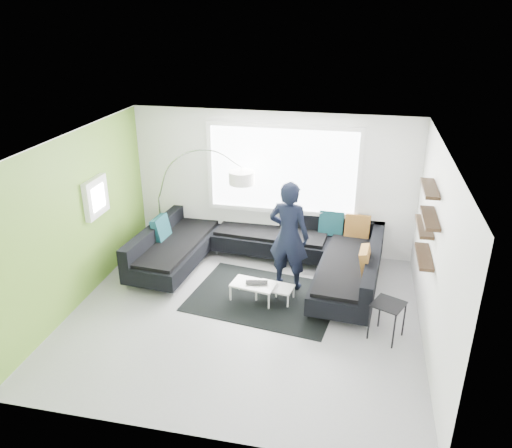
{
  "coord_description": "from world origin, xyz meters",
  "views": [
    {
      "loc": [
        1.6,
        -6.55,
        4.55
      ],
      "look_at": [
        0.01,
        0.9,
        1.22
      ],
      "focal_mm": 35.0,
      "sensor_mm": 36.0,
      "label": 1
    }
  ],
  "objects_px": {
    "laptop": "(257,284)",
    "person": "(289,236)",
    "arc_lamp": "(159,198)",
    "coffee_table": "(264,292)",
    "sectional_sofa": "(259,254)",
    "side_table": "(387,320)"
  },
  "relations": [
    {
      "from": "laptop",
      "to": "person",
      "type": "bearing_deg",
      "value": 45.3
    },
    {
      "from": "person",
      "to": "arc_lamp",
      "type": "bearing_deg",
      "value": -8.64
    },
    {
      "from": "coffee_table",
      "to": "sectional_sofa",
      "type": "bearing_deg",
      "value": 116.24
    },
    {
      "from": "sectional_sofa",
      "to": "coffee_table",
      "type": "xyz_separation_m",
      "value": [
        0.26,
        -0.86,
        -0.25
      ]
    },
    {
      "from": "side_table",
      "to": "laptop",
      "type": "bearing_deg",
      "value": 164.67
    },
    {
      "from": "side_table",
      "to": "laptop",
      "type": "relative_size",
      "value": 1.46
    },
    {
      "from": "arc_lamp",
      "to": "person",
      "type": "bearing_deg",
      "value": -9.12
    },
    {
      "from": "arc_lamp",
      "to": "side_table",
      "type": "height_order",
      "value": "arc_lamp"
    },
    {
      "from": "sectional_sofa",
      "to": "person",
      "type": "bearing_deg",
      "value": -23.86
    },
    {
      "from": "coffee_table",
      "to": "person",
      "type": "height_order",
      "value": "person"
    },
    {
      "from": "sectional_sofa",
      "to": "laptop",
      "type": "height_order",
      "value": "sectional_sofa"
    },
    {
      "from": "side_table",
      "to": "person",
      "type": "height_order",
      "value": "person"
    },
    {
      "from": "sectional_sofa",
      "to": "side_table",
      "type": "relative_size",
      "value": 7.6
    },
    {
      "from": "coffee_table",
      "to": "laptop",
      "type": "bearing_deg",
      "value": -138.25
    },
    {
      "from": "laptop",
      "to": "arc_lamp",
      "type": "bearing_deg",
      "value": 135.49
    },
    {
      "from": "coffee_table",
      "to": "arc_lamp",
      "type": "xyz_separation_m",
      "value": [
        -2.44,
        1.53,
        0.93
      ]
    },
    {
      "from": "person",
      "to": "laptop",
      "type": "height_order",
      "value": "person"
    },
    {
      "from": "side_table",
      "to": "person",
      "type": "relative_size",
      "value": 0.3
    },
    {
      "from": "coffee_table",
      "to": "arc_lamp",
      "type": "distance_m",
      "value": 3.02
    },
    {
      "from": "arc_lamp",
      "to": "laptop",
      "type": "height_order",
      "value": "arc_lamp"
    },
    {
      "from": "sectional_sofa",
      "to": "laptop",
      "type": "relative_size",
      "value": 11.11
    },
    {
      "from": "sectional_sofa",
      "to": "side_table",
      "type": "height_order",
      "value": "sectional_sofa"
    }
  ]
}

